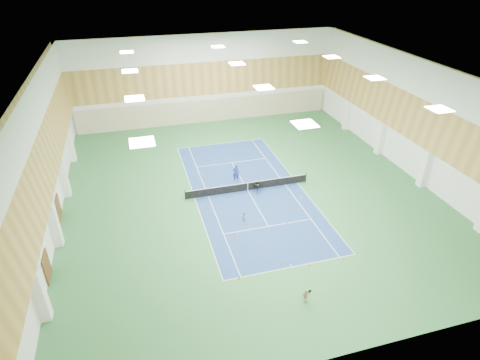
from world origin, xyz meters
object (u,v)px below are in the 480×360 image
Objects in this scene: child_apron at (306,296)px; ball_cart at (258,188)px; tennis_net at (248,186)px; coach at (236,172)px; child_court at (244,217)px.

ball_cart is at bearing 80.82° from child_apron.
tennis_net is 11.74× the size of child_apron.
ball_cart is (0.85, -0.60, -0.05)m from tennis_net.
coach is at bearing 104.58° from tennis_net.
tennis_net is 13.00× the size of child_court.
tennis_net is 1.04m from ball_cart.
child_apron is at bearing -93.89° from child_court.
coach is 3.31m from ball_cart.
tennis_net is 15.41m from child_apron.
child_apron is 14.86m from ball_cart.
tennis_net is at bearing 121.28° from ball_cart.
ball_cart is (1.46, -2.94, -0.45)m from coach.
child_apron reaches higher than child_court.
tennis_net is 2.45m from coach.
coach reaches higher than child_court.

